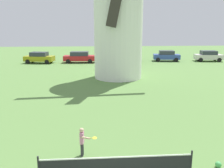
{
  "coord_description": "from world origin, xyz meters",
  "views": [
    {
      "loc": [
        -0.64,
        -5.13,
        4.95
      ],
      "look_at": [
        0.0,
        3.66,
        2.87
      ],
      "focal_mm": 38.56,
      "sensor_mm": 36.0,
      "label": 1
    }
  ],
  "objects_px": {
    "parked_car_red": "(80,57)",
    "parked_car_blue": "(166,56)",
    "windmill": "(118,10)",
    "player_far": "(83,140)",
    "stray_ball": "(218,164)",
    "tennis_net": "(117,165)",
    "parked_car_mustard": "(39,57)",
    "parked_car_black": "(125,56)",
    "parked_car_cream": "(208,56)"
  },
  "relations": [
    {
      "from": "parked_car_cream",
      "to": "parked_car_blue",
      "type": "bearing_deg",
      "value": 174.75
    },
    {
      "from": "stray_ball",
      "to": "parked_car_mustard",
      "type": "distance_m",
      "value": 29.75
    },
    {
      "from": "parked_car_mustard",
      "to": "parked_car_blue",
      "type": "bearing_deg",
      "value": 2.24
    },
    {
      "from": "tennis_net",
      "to": "stray_ball",
      "type": "distance_m",
      "value": 3.88
    },
    {
      "from": "parked_car_blue",
      "to": "parked_car_mustard",
      "type": "bearing_deg",
      "value": -177.76
    },
    {
      "from": "parked_car_red",
      "to": "parked_car_blue",
      "type": "relative_size",
      "value": 1.12
    },
    {
      "from": "player_far",
      "to": "parked_car_cream",
      "type": "height_order",
      "value": "parked_car_cream"
    },
    {
      "from": "windmill",
      "to": "tennis_net",
      "type": "relative_size",
      "value": 2.82
    },
    {
      "from": "parked_car_red",
      "to": "parked_car_blue",
      "type": "bearing_deg",
      "value": 3.08
    },
    {
      "from": "tennis_net",
      "to": "parked_car_black",
      "type": "distance_m",
      "value": 29.02
    },
    {
      "from": "stray_ball",
      "to": "parked_car_cream",
      "type": "xyz_separation_m",
      "value": [
        12.6,
        27.28,
        0.7
      ]
    },
    {
      "from": "player_far",
      "to": "parked_car_blue",
      "type": "distance_m",
      "value": 28.95
    },
    {
      "from": "player_far",
      "to": "windmill",
      "type": "bearing_deg",
      "value": 79.23
    },
    {
      "from": "tennis_net",
      "to": "player_far",
      "type": "distance_m",
      "value": 2.23
    },
    {
      "from": "player_far",
      "to": "stray_ball",
      "type": "distance_m",
      "value": 5.11
    },
    {
      "from": "stray_ball",
      "to": "parked_car_blue",
      "type": "xyz_separation_m",
      "value": [
        6.38,
        27.85,
        0.7
      ]
    },
    {
      "from": "player_far",
      "to": "parked_car_black",
      "type": "xyz_separation_m",
      "value": [
        5.1,
        26.84,
        0.15
      ]
    },
    {
      "from": "windmill",
      "to": "tennis_net",
      "type": "distance_m",
      "value": 18.06
    },
    {
      "from": "parked_car_red",
      "to": "player_far",
      "type": "bearing_deg",
      "value": -86.45
    },
    {
      "from": "player_far",
      "to": "parked_car_mustard",
      "type": "bearing_deg",
      "value": 105.67
    },
    {
      "from": "tennis_net",
      "to": "parked_car_mustard",
      "type": "relative_size",
      "value": 1.14
    },
    {
      "from": "parked_car_black",
      "to": "stray_ball",
      "type": "bearing_deg",
      "value": -90.34
    },
    {
      "from": "parked_car_mustard",
      "to": "parked_car_cream",
      "type": "bearing_deg",
      "value": 0.36
    },
    {
      "from": "windmill",
      "to": "tennis_net",
      "type": "height_order",
      "value": "windmill"
    },
    {
      "from": "stray_ball",
      "to": "tennis_net",
      "type": "bearing_deg",
      "value": -169.44
    },
    {
      "from": "stray_ball",
      "to": "parked_car_blue",
      "type": "height_order",
      "value": "parked_car_blue"
    },
    {
      "from": "windmill",
      "to": "parked_car_red",
      "type": "xyz_separation_m",
      "value": [
        -4.48,
        10.86,
        -5.76
      ]
    },
    {
      "from": "parked_car_cream",
      "to": "parked_car_black",
      "type": "bearing_deg",
      "value": 176.46
    },
    {
      "from": "parked_car_blue",
      "to": "parked_car_cream",
      "type": "distance_m",
      "value": 6.24
    },
    {
      "from": "windmill",
      "to": "player_far",
      "type": "distance_m",
      "value": 16.46
    },
    {
      "from": "player_far",
      "to": "stray_ball",
      "type": "relative_size",
      "value": 5.18
    },
    {
      "from": "windmill",
      "to": "stray_ball",
      "type": "xyz_separation_m",
      "value": [
        2.06,
        -16.29,
        -6.46
      ]
    },
    {
      "from": "windmill",
      "to": "parked_car_blue",
      "type": "distance_m",
      "value": 15.43
    },
    {
      "from": "tennis_net",
      "to": "player_far",
      "type": "relative_size",
      "value": 4.24
    },
    {
      "from": "parked_car_black",
      "to": "parked_car_blue",
      "type": "bearing_deg",
      "value": -1.82
    },
    {
      "from": "parked_car_red",
      "to": "tennis_net",
      "type": "bearing_deg",
      "value": -84.32
    },
    {
      "from": "parked_car_blue",
      "to": "windmill",
      "type": "bearing_deg",
      "value": -126.15
    },
    {
      "from": "parked_car_black",
      "to": "parked_car_blue",
      "type": "height_order",
      "value": "same"
    },
    {
      "from": "parked_car_mustard",
      "to": "parked_car_red",
      "type": "xyz_separation_m",
      "value": [
        5.66,
        0.03,
        0.0
      ]
    },
    {
      "from": "parked_car_black",
      "to": "parked_car_cream",
      "type": "xyz_separation_m",
      "value": [
        12.43,
        -0.77,
        -0.0
      ]
    },
    {
      "from": "windmill",
      "to": "stray_ball",
      "type": "bearing_deg",
      "value": -82.79
    },
    {
      "from": "stray_ball",
      "to": "parked_car_mustard",
      "type": "xyz_separation_m",
      "value": [
        -12.2,
        27.12,
        0.7
      ]
    },
    {
      "from": "stray_ball",
      "to": "parked_car_mustard",
      "type": "bearing_deg",
      "value": 114.22
    },
    {
      "from": "parked_car_black",
      "to": "parked_car_cream",
      "type": "bearing_deg",
      "value": -3.54
    },
    {
      "from": "parked_car_blue",
      "to": "parked_car_cream",
      "type": "xyz_separation_m",
      "value": [
        6.22,
        -0.57,
        0.0
      ]
    },
    {
      "from": "parked_car_mustard",
      "to": "parked_car_blue",
      "type": "distance_m",
      "value": 18.6
    },
    {
      "from": "player_far",
      "to": "parked_car_mustard",
      "type": "distance_m",
      "value": 26.92
    },
    {
      "from": "parked_car_red",
      "to": "parked_car_black",
      "type": "bearing_deg",
      "value": 7.58
    },
    {
      "from": "parked_car_mustard",
      "to": "parked_car_cream",
      "type": "relative_size",
      "value": 1.05
    },
    {
      "from": "stray_ball",
      "to": "parked_car_mustard",
      "type": "relative_size",
      "value": 0.05
    }
  ]
}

